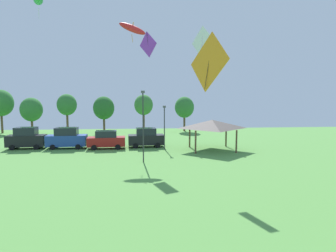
{
  "coord_description": "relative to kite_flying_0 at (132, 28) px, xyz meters",
  "views": [
    {
      "loc": [
        -1.04,
        2.52,
        6.62
      ],
      "look_at": [
        0.19,
        17.05,
        5.07
      ],
      "focal_mm": 32.0,
      "sensor_mm": 36.0,
      "label": 1
    }
  ],
  "objects": [
    {
      "name": "kite_flying_3",
      "position": [
        4.92,
        -19.71,
        -5.92
      ],
      "size": [
        1.55,
        3.1,
        3.41
      ],
      "color": "orange"
    },
    {
      "name": "kite_flying_10",
      "position": [
        1.78,
        -4.43,
        -2.54
      ],
      "size": [
        1.77,
        2.04,
        2.65
      ],
      "color": "purple"
    },
    {
      "name": "light_post_1",
      "position": [
        1.19,
        -7.85,
        -10.48
      ],
      "size": [
        0.36,
        0.2,
        6.96
      ],
      "color": "#2D2D33",
      "rests_on": "ground"
    },
    {
      "name": "parked_car_second_from_left",
      "position": [
        -8.14,
        0.44,
        -13.11
      ],
      "size": [
        4.81,
        2.05,
        2.57
      ],
      "rotation": [
        0.0,
        0.0,
        0.02
      ],
      "color": "#234299",
      "rests_on": "ground"
    },
    {
      "name": "treeline_tree_2",
      "position": [
        -11.48,
        14.65,
        -9.53
      ],
      "size": [
        3.24,
        3.24,
        6.65
      ],
      "color": "brown",
      "rests_on": "ground"
    },
    {
      "name": "parked_car_third_from_left",
      "position": [
        -3.29,
        -0.14,
        -13.27
      ],
      "size": [
        4.6,
        2.13,
        2.21
      ],
      "rotation": [
        0.0,
        0.0,
        0.05
      ],
      "color": "maroon",
      "rests_on": "ground"
    },
    {
      "name": "treeline_tree_1",
      "position": [
        -17.31,
        14.81,
        -10.31
      ],
      "size": [
        3.6,
        3.6,
        6.05
      ],
      "color": "brown",
      "rests_on": "ground"
    },
    {
      "name": "kite_flying_9",
      "position": [
        -10.61,
        -0.12,
        2.98
      ],
      "size": [
        2.45,
        4.98,
        3.06
      ],
      "color": "green"
    },
    {
      "name": "treeline_tree_0",
      "position": [
        -22.71,
        16.08,
        -9.23
      ],
      "size": [
        4.09,
        4.09,
        7.4
      ],
      "color": "brown",
      "rests_on": "ground"
    },
    {
      "name": "treeline_tree_3",
      "position": [
        -5.38,
        14.43,
        -10.08
      ],
      "size": [
        3.53,
        3.53,
        6.24
      ],
      "color": "brown",
      "rests_on": "ground"
    },
    {
      "name": "parked_car_rightmost_in_row",
      "position": [
        1.55,
        0.66,
        -13.18
      ],
      "size": [
        4.55,
        2.3,
        2.4
      ],
      "rotation": [
        0.0,
        0.0,
        0.07
      ],
      "color": "black",
      "rests_on": "ground"
    },
    {
      "name": "park_pavilion",
      "position": [
        9.34,
        -1.99,
        -11.29
      ],
      "size": [
        6.04,
        5.47,
        3.6
      ],
      "color": "brown",
      "rests_on": "ground"
    },
    {
      "name": "kite_flying_0",
      "position": [
        0.0,
        0.0,
        0.0
      ],
      "size": [
        3.7,
        2.2,
        2.69
      ],
      "color": "red"
    },
    {
      "name": "kite_flying_5",
      "position": [
        6.2,
        -11.29,
        -3.36
      ],
      "size": [
        1.35,
        2.36,
        2.69
      ],
      "color": "white"
    },
    {
      "name": "light_post_0",
      "position": [
        3.74,
        -1.08,
        -11.35
      ],
      "size": [
        0.36,
        0.2,
        5.26
      ],
      "color": "#2D2D33",
      "rests_on": "ground"
    },
    {
      "name": "parked_car_leftmost",
      "position": [
        -12.98,
        0.64,
        -13.09
      ],
      "size": [
        4.54,
        2.16,
        2.62
      ],
      "rotation": [
        0.0,
        0.0,
        0.04
      ],
      "color": "black",
      "rests_on": "ground"
    },
    {
      "name": "treeline_tree_5",
      "position": [
        8.62,
        16.49,
        -10.1
      ],
      "size": [
        3.44,
        3.44,
        6.18
      ],
      "color": "brown",
      "rests_on": "ground"
    },
    {
      "name": "treeline_tree_4",
      "position": [
        1.33,
        16.45,
        -9.66
      ],
      "size": [
        3.29,
        3.29,
        6.55
      ],
      "color": "brown",
      "rests_on": "ground"
    }
  ]
}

